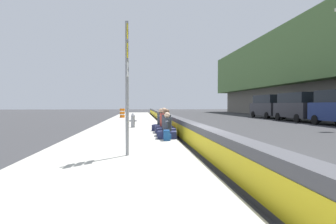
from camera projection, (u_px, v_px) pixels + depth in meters
name	position (u px, v px, depth m)	size (l,w,h in m)	color
ground_plane	(204.00, 155.00, 8.41)	(160.00, 160.00, 0.00)	#353538
sidewalk_strip	(115.00, 154.00, 8.14)	(80.00, 4.40, 0.14)	#B5B2A8
jersey_barrier	(204.00, 141.00, 8.40)	(76.00, 0.45, 0.85)	#47474C
route_sign_post	(127.00, 78.00, 7.47)	(0.44, 0.09, 3.60)	gray
fire_hydrant	(133.00, 120.00, 16.72)	(0.26, 0.46, 0.88)	gray
seated_person_foreground	(167.00, 130.00, 11.32)	(0.73, 0.83, 1.06)	#23284C
seated_person_middle	(166.00, 127.00, 12.26)	(0.80, 0.91, 1.19)	#23284C
seated_person_rear	(164.00, 125.00, 13.57)	(0.77, 0.88, 1.21)	#23284C
seated_person_far	(161.00, 124.00, 14.73)	(0.92, 1.01, 1.16)	#23284C
backpack	(167.00, 135.00, 10.62)	(0.32, 0.28, 0.40)	navy
construction_barrel	(122.00, 113.00, 29.16)	(0.54, 0.54, 0.95)	orange
parked_car_fourth	(297.00, 106.00, 24.88)	(5.11, 2.13, 2.56)	#28282D
parked_car_midline	(268.00, 106.00, 30.85)	(5.16, 2.23, 2.56)	#28282D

